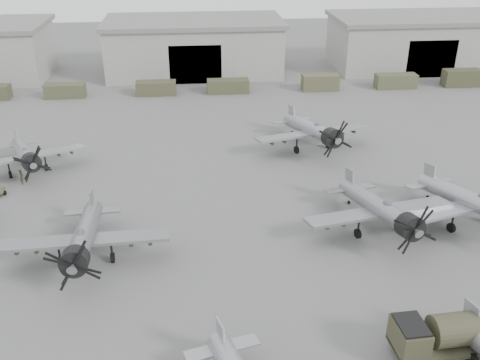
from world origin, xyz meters
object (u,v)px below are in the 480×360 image
(aircraft_mid_2, at_px, (382,210))
(aircraft_far_1, at_px, (314,131))
(aircraft_mid_1, at_px, (83,239))
(aircraft_far_0, at_px, (26,155))
(fuel_tanker, at_px, (453,332))
(ground_crew, at_px, (21,177))
(aircraft_mid_3, at_px, (476,203))

(aircraft_mid_2, distance_m, aircraft_far_1, 17.85)
(aircraft_mid_1, xyz_separation_m, aircraft_far_0, (-8.50, 16.66, -0.19))
(aircraft_far_1, xyz_separation_m, fuel_tanker, (1.64, -31.33, -0.77))
(aircraft_far_0, height_order, ground_crew, aircraft_far_0)
(aircraft_mid_3, relative_size, aircraft_far_0, 1.14)
(aircraft_mid_1, bearing_deg, fuel_tanker, -28.11)
(aircraft_mid_1, relative_size, aircraft_far_0, 1.11)
(aircraft_mid_1, xyz_separation_m, aircraft_mid_2, (23.78, 2.09, 0.02))
(aircraft_far_0, relative_size, aircraft_far_1, 0.86)
(aircraft_mid_1, bearing_deg, aircraft_far_1, 39.85)
(aircraft_mid_2, xyz_separation_m, aircraft_far_0, (-32.28, 14.58, -0.21))
(aircraft_mid_2, bearing_deg, aircraft_mid_3, -9.29)
(aircraft_mid_2, relative_size, aircraft_far_0, 1.13)
(aircraft_mid_1, relative_size, aircraft_mid_3, 0.97)
(aircraft_far_0, bearing_deg, aircraft_far_1, -18.40)
(aircraft_mid_3, xyz_separation_m, aircraft_far_0, (-40.44, 14.27, -0.24))
(aircraft_mid_3, bearing_deg, ground_crew, 147.48)
(aircraft_mid_1, xyz_separation_m, aircraft_mid_3, (31.93, 2.40, 0.05))
(aircraft_mid_2, distance_m, aircraft_far_0, 35.42)
(ground_crew, bearing_deg, fuel_tanker, -148.43)
(fuel_tanker, bearing_deg, aircraft_mid_2, 86.28)
(fuel_tanker, bearing_deg, aircraft_mid_3, 56.00)
(aircraft_mid_1, distance_m, aircraft_far_1, 29.63)
(aircraft_mid_2, bearing_deg, ground_crew, 147.62)
(aircraft_mid_1, height_order, aircraft_mid_3, aircraft_mid_3)
(aircraft_mid_2, xyz_separation_m, aircraft_far_1, (-1.78, 17.76, 0.07))
(aircraft_mid_1, height_order, aircraft_far_1, aircraft_far_1)
(fuel_tanker, bearing_deg, ground_crew, 138.04)
(aircraft_mid_2, relative_size, ground_crew, 8.13)
(aircraft_mid_3, relative_size, fuel_tanker, 1.72)
(aircraft_mid_1, distance_m, aircraft_mid_2, 23.87)
(aircraft_mid_1, bearing_deg, aircraft_far_0, 114.83)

